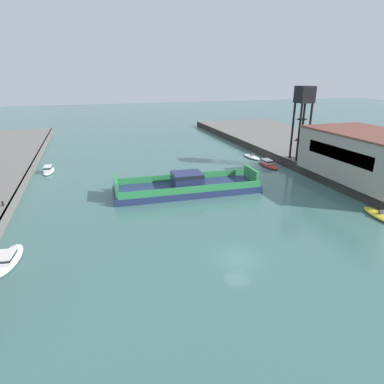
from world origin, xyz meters
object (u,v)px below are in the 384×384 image
(moored_boat_near_left, at_px, (7,259))
(moored_boat_near_right, at_px, (381,216))
(warehouse_shed, at_px, (369,155))
(chain_ferry, at_px, (187,186))
(moored_boat_mid_right, at_px, (268,164))
(moored_boat_far_left, at_px, (48,170))
(moored_boat_mid_left, at_px, (252,157))
(crane_tower, at_px, (304,104))

(moored_boat_near_left, distance_m, moored_boat_near_right, 46.38)
(moored_boat_near_left, relative_size, warehouse_shed, 0.33)
(chain_ferry, height_order, moored_boat_mid_right, chain_ferry)
(moored_boat_mid_right, xyz_separation_m, warehouse_shed, (8.88, -17.27, 5.11))
(moored_boat_near_left, height_order, moored_boat_mid_right, moored_boat_mid_right)
(warehouse_shed, bearing_deg, moored_boat_far_left, 153.93)
(moored_boat_mid_left, bearing_deg, moored_boat_near_left, -143.63)
(moored_boat_near_left, relative_size, crane_tower, 0.48)
(moored_boat_near_left, xyz_separation_m, moored_boat_near_right, (46.30, -2.61, -0.14))
(moored_boat_mid_right, bearing_deg, moored_boat_near_right, -87.58)
(moored_boat_near_right, bearing_deg, moored_boat_near_left, 176.77)
(chain_ferry, relative_size, warehouse_shed, 1.12)
(moored_boat_near_left, height_order, moored_boat_near_right, moored_boat_near_left)
(moored_boat_near_right, bearing_deg, moored_boat_far_left, 140.70)
(chain_ferry, distance_m, moored_boat_near_left, 28.37)
(moored_boat_near_right, distance_m, moored_boat_mid_right, 28.45)
(moored_boat_far_left, bearing_deg, crane_tower, -12.71)
(moored_boat_near_right, relative_size, moored_boat_far_left, 1.09)
(moored_boat_near_right, distance_m, moored_boat_mid_left, 35.95)
(moored_boat_mid_right, relative_size, warehouse_shed, 0.34)
(crane_tower, bearing_deg, moored_boat_near_right, -99.38)
(moored_boat_near_left, height_order, moored_boat_mid_left, moored_boat_near_left)
(moored_boat_far_left, bearing_deg, moored_boat_mid_right, -11.10)
(moored_boat_mid_left, relative_size, crane_tower, 0.43)
(moored_boat_near_right, height_order, warehouse_shed, warehouse_shed)
(moored_boat_near_right, height_order, moored_boat_mid_right, moored_boat_mid_right)
(warehouse_shed, bearing_deg, moored_boat_mid_right, 117.21)
(chain_ferry, height_order, moored_boat_near_right, chain_ferry)
(chain_ferry, height_order, moored_boat_near_left, chain_ferry)
(moored_boat_mid_right, relative_size, moored_boat_far_left, 1.18)
(chain_ferry, xyz_separation_m, crane_tower, (26.57, 8.18, 11.93))
(moored_boat_near_right, bearing_deg, chain_ferry, 141.52)
(moored_boat_near_left, bearing_deg, moored_boat_mid_right, 29.79)
(moored_boat_mid_left, distance_m, moored_boat_far_left, 44.26)
(moored_boat_near_right, xyz_separation_m, moored_boat_far_left, (-45.30, 37.08, 0.25))
(moored_boat_mid_left, relative_size, moored_boat_mid_right, 0.87)
(moored_boat_far_left, xyz_separation_m, crane_tower, (49.58, -11.18, 12.42))
(moored_boat_near_left, xyz_separation_m, moored_boat_mid_left, (45.24, 33.32, -0.18))
(moored_boat_mid_left, xyz_separation_m, moored_boat_mid_right, (-0.14, -7.50, 0.24))
(moored_boat_near_right, relative_size, crane_tower, 0.46)
(moored_boat_near_left, relative_size, moored_boat_near_right, 1.06)
(moored_boat_near_left, distance_m, moored_boat_mid_right, 51.96)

